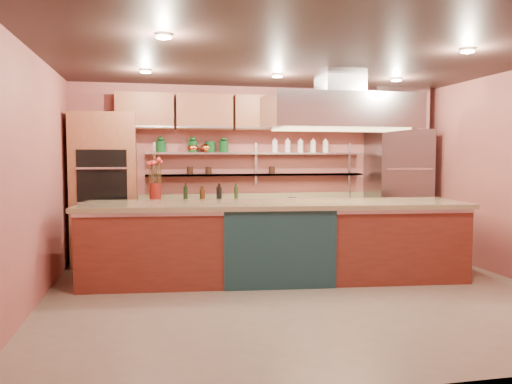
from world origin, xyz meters
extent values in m
cube|color=gray|center=(0.00, 0.00, -0.01)|extent=(6.00, 5.00, 0.02)
cube|color=black|center=(0.00, 0.00, 2.80)|extent=(6.00, 5.00, 0.02)
cube|color=#AB5851|center=(0.00, 2.50, 1.40)|extent=(6.00, 0.04, 2.80)
cube|color=#AB5851|center=(0.00, -2.50, 1.40)|extent=(6.00, 0.04, 2.80)
cube|color=#AB5851|center=(-3.00, 0.00, 1.40)|extent=(0.04, 5.00, 2.80)
cube|color=brown|center=(-2.45, 2.18, 1.15)|extent=(0.95, 0.64, 2.30)
cube|color=gray|center=(2.35, 2.14, 1.05)|extent=(0.95, 0.72, 2.10)
cube|color=tan|center=(-0.05, 2.20, 0.47)|extent=(3.84, 0.64, 0.93)
cube|color=silver|center=(-0.05, 2.37, 1.35)|extent=(3.60, 0.26, 0.03)
cube|color=silver|center=(-0.05, 2.37, 1.70)|extent=(3.60, 0.26, 0.03)
cube|color=brown|center=(0.00, 2.32, 2.35)|extent=(4.60, 0.36, 0.55)
cube|color=silver|center=(0.77, 0.78, 2.25)|extent=(2.00, 1.00, 0.45)
cube|color=#FFE5A5|center=(0.00, 0.20, 2.77)|extent=(4.00, 2.80, 0.02)
cube|color=maroon|center=(-0.13, 0.78, 0.52)|extent=(5.07, 1.57, 1.04)
cylinder|color=maroon|center=(-1.70, 2.15, 1.08)|extent=(0.17, 0.17, 0.31)
cube|color=black|center=(-0.84, 2.15, 1.08)|extent=(0.95, 0.46, 0.29)
cube|color=white|center=(0.48, 2.15, 0.98)|extent=(0.19, 0.17, 0.09)
cylinder|color=silver|center=(1.53, 2.25, 1.04)|extent=(0.03, 0.03, 0.22)
ellipsoid|color=#C0582C|center=(-0.89, 2.37, 1.79)|extent=(0.19, 0.19, 0.14)
cylinder|color=#0E4119|center=(-0.82, 2.37, 1.80)|extent=(0.18, 0.18, 0.18)
camera|label=1|loc=(-1.70, -5.66, 1.64)|focal=35.00mm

